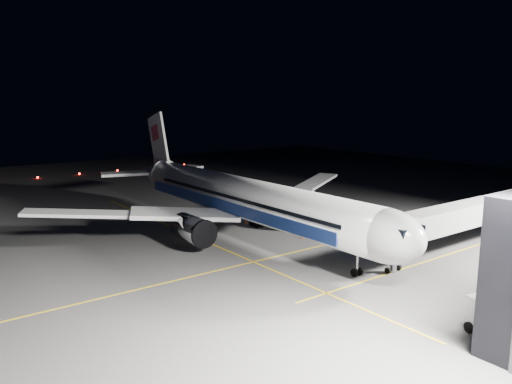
{
  "coord_description": "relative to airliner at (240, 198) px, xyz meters",
  "views": [
    {
      "loc": [
        54.69,
        -39.13,
        18.54
      ],
      "look_at": [
        0.23,
        1.73,
        6.0
      ],
      "focal_mm": 35.0,
      "sensor_mm": 36.0,
      "label": 1
    }
  ],
  "objects": [
    {
      "name": "safety_cone_b",
      "position": [
        7.08,
        5.32,
        -4.89
      ],
      "size": [
        0.37,
        0.37,
        0.55
      ],
      "primitive_type": "cone",
      "color": "#FF420A",
      "rests_on": "ground"
    },
    {
      "name": "airliner",
      "position": [
        0.0,
        0.0,
        0.0
      ],
      "size": [
        61.48,
        54.22,
        16.64
      ],
      "color": "silver",
      "rests_on": "ground"
    },
    {
      "name": "guide_line_main",
      "position": [
        11.08,
        0.0,
        -5.16
      ],
      "size": [
        0.25,
        80.0,
        0.01
      ],
      "primitive_type": "cube",
      "color": "gold",
      "rests_on": "ground"
    },
    {
      "name": "ground",
      "position": [
        1.08,
        0.0,
        -5.16
      ],
      "size": [
        200.0,
        200.0,
        0.0
      ],
      "primitive_type": "plane",
      "color": "#4C4C4F",
      "rests_on": "ground"
    },
    {
      "name": "safety_cone_a",
      "position": [
        -4.34,
        4.0,
        -4.85
      ],
      "size": [
        0.42,
        0.42,
        0.63
      ],
      "primitive_type": "cone",
      "color": "#FF420A",
      "rests_on": "ground"
    },
    {
      "name": "safety_cone_c",
      "position": [
        -6.92,
        14.0,
        -4.87
      ],
      "size": [
        0.39,
        0.39,
        0.58
      ],
      "primitive_type": "cone",
      "color": "#FF420A",
      "rests_on": "ground"
    },
    {
      "name": "service_truck",
      "position": [
        38.35,
        -2.14,
        -3.57
      ],
      "size": [
        6.23,
        3.79,
        2.99
      ],
      "rotation": [
        0.0,
        0.0,
        -0.27
      ],
      "color": "silver",
      "rests_on": "ground"
    },
    {
      "name": "jet_bridge",
      "position": [
        23.08,
        18.06,
        -0.58
      ],
      "size": [
        3.6,
        34.4,
        6.3
      ],
      "color": "#B2B2B7",
      "rests_on": "ground"
    },
    {
      "name": "guide_line_side",
      "position": [
        23.08,
        10.0,
        -5.16
      ],
      "size": [
        0.25,
        40.0,
        0.01
      ],
      "primitive_type": "cube",
      "color": "gold",
      "rests_on": "ground"
    },
    {
      "name": "taxiway_lights",
      "position": [
        -70.92,
        0.0,
        -4.94
      ],
      "size": [
        0.44,
        60.44,
        0.44
      ],
      "color": "#FF140A",
      "rests_on": "ground"
    },
    {
      "name": "guide_line_cross",
      "position": [
        1.08,
        -6.0,
        -5.16
      ],
      "size": [
        70.0,
        0.25,
        0.01
      ],
      "primitive_type": "cube",
      "color": "gold",
      "rests_on": "ground"
    },
    {
      "name": "baggage_tug",
      "position": [
        -3.87,
        18.77,
        -4.27
      ],
      "size": [
        2.85,
        2.38,
        1.93
      ],
      "rotation": [
        0.0,
        0.0,
        -0.1
      ],
      "color": "black",
      "rests_on": "ground"
    }
  ]
}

